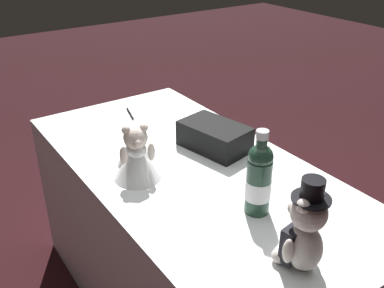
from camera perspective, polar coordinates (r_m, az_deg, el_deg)
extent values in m
cube|color=white|center=(1.98, 0.00, -12.73)|extent=(1.63, 0.80, 0.78)
ellipsoid|color=beige|center=(1.29, 14.29, -12.81)|extent=(0.11, 0.10, 0.14)
cube|color=black|center=(1.30, 13.18, -12.25)|extent=(0.06, 0.10, 0.11)
sphere|color=beige|center=(1.22, 14.92, -8.65)|extent=(0.10, 0.10, 0.10)
sphere|color=beige|center=(1.24, 13.22, -8.09)|extent=(0.04, 0.04, 0.04)
sphere|color=beige|center=(1.22, 16.05, -6.40)|extent=(0.04, 0.04, 0.04)
sphere|color=beige|center=(1.17, 14.21, -7.79)|extent=(0.04, 0.04, 0.04)
ellipsoid|color=beige|center=(1.32, 15.23, -11.02)|extent=(0.03, 0.03, 0.08)
ellipsoid|color=beige|center=(1.25, 12.35, -13.41)|extent=(0.03, 0.03, 0.08)
sphere|color=beige|center=(1.36, 12.73, -12.79)|extent=(0.05, 0.05, 0.05)
sphere|color=beige|center=(1.32, 11.22, -14.01)|extent=(0.05, 0.05, 0.05)
cylinder|color=black|center=(1.19, 15.18, -6.84)|extent=(0.11, 0.11, 0.01)
cylinder|color=black|center=(1.17, 15.37, -5.60)|extent=(0.06, 0.06, 0.06)
cone|color=white|center=(1.66, -7.12, -2.36)|extent=(0.19, 0.19, 0.13)
ellipsoid|color=white|center=(1.64, -7.23, -0.70)|extent=(0.08, 0.07, 0.06)
sphere|color=silver|center=(1.61, -7.33, 0.82)|extent=(0.09, 0.09, 0.09)
sphere|color=silver|center=(1.58, -7.07, 0.05)|extent=(0.04, 0.04, 0.04)
sphere|color=silver|center=(1.60, -8.52, 1.82)|extent=(0.03, 0.03, 0.03)
sphere|color=silver|center=(1.60, -6.30, 2.11)|extent=(0.03, 0.03, 0.03)
ellipsoid|color=silver|center=(1.61, -8.86, -1.49)|extent=(0.03, 0.03, 0.07)
ellipsoid|color=silver|center=(1.63, -5.30, -0.99)|extent=(0.03, 0.03, 0.07)
cone|color=white|center=(1.69, -7.51, -0.39)|extent=(0.18, 0.18, 0.15)
cylinder|color=#203D2D|center=(1.47, 8.57, -5.47)|extent=(0.08, 0.08, 0.19)
sphere|color=#203D2D|center=(1.41, 8.88, -1.65)|extent=(0.08, 0.08, 0.08)
cylinder|color=#203D2D|center=(1.39, 9.02, 0.13)|extent=(0.04, 0.04, 0.08)
cylinder|color=silver|center=(1.37, 9.11, 1.22)|extent=(0.04, 0.04, 0.03)
cylinder|color=white|center=(1.47, 8.54, -5.78)|extent=(0.09, 0.09, 0.07)
cylinder|color=black|center=(2.23, -8.02, 3.91)|extent=(0.14, 0.05, 0.01)
cone|color=silver|center=(2.17, -7.63, 3.22)|extent=(0.02, 0.01, 0.01)
cube|color=black|center=(1.87, 2.92, 0.97)|extent=(0.32, 0.23, 0.11)
cube|color=#B7B7BF|center=(1.90, 5.30, 1.43)|extent=(0.04, 0.01, 0.03)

